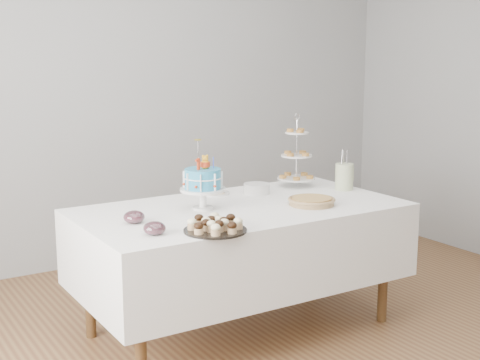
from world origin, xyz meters
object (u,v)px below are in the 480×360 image
tiered_stand (297,156)px  pastry_plate (213,192)px  pie (312,201)px  birthday_cake (203,191)px  plate_stack (257,189)px  jam_bowl_a (155,228)px  jam_bowl_b (134,217)px  cupcake_tray (215,224)px  table (241,243)px  utensil_pitcher (344,176)px

tiered_stand → pastry_plate: tiered_stand is taller
pie → pastry_plate: pie is taller
pastry_plate → birthday_cake: bearing=-127.0°
plate_stack → jam_bowl_a: jam_bowl_a is taller
pastry_plate → jam_bowl_b: jam_bowl_b is taller
pastry_plate → cupcake_tray: bearing=-118.8°
pie → jam_bowl_a: jam_bowl_a is taller
birthday_cake → jam_bowl_a: 0.59m
pie → plate_stack: size_ratio=1.70×
cupcake_tray → jam_bowl_a: size_ratio=2.84×
pie → plate_stack: (-0.10, 0.44, 0.01)m
jam_bowl_b → tiered_stand: bearing=14.2°
cupcake_tray → tiered_stand: bearing=34.2°
table → utensil_pitcher: 0.90m
birthday_cake → cupcake_tray: birthday_cake is taller
jam_bowl_a → utensil_pitcher: utensil_pitcher is taller
tiered_stand → utensil_pitcher: size_ratio=1.87×
plate_stack → jam_bowl_b: jam_bowl_b is taller
table → plate_stack: bearing=42.1°
birthday_cake → tiered_stand: bearing=6.3°
table → birthday_cake: (-0.22, 0.06, 0.34)m
tiered_stand → jam_bowl_a: size_ratio=4.34×
pie → jam_bowl_a: 1.08m
tiered_stand → plate_stack: size_ratio=2.96×
cupcake_tray → pastry_plate: (0.44, 0.80, -0.02)m
birthday_cake → pie: birthday_cake is taller
cupcake_tray → pie: 0.81m
plate_stack → jam_bowl_a: size_ratio=1.46×
plate_stack → cupcake_tray: bearing=-136.3°
tiered_stand → pie: bearing=-117.3°
utensil_pitcher → birthday_cake: bearing=-161.5°
table → jam_bowl_b: (-0.69, -0.03, 0.26)m
table → plate_stack: (0.28, 0.25, 0.26)m
jam_bowl_b → table: bearing=2.2°
cupcake_tray → tiered_stand: size_ratio=0.66×
birthday_cake → utensil_pitcher: birthday_cake is taller
pie → pastry_plate: (-0.35, 0.59, -0.01)m
jam_bowl_b → pie: bearing=-8.7°
birthday_cake → jam_bowl_a: size_ratio=3.57×
pastry_plate → pie: bearing=-59.7°
jam_bowl_b → jam_bowl_a: bearing=-90.7°
pastry_plate → jam_bowl_b: size_ratio=1.89×
table → birthday_cake: size_ratio=4.69×
jam_bowl_a → utensil_pitcher: bearing=12.5°
tiered_stand → birthday_cake: bearing=-163.5°
plate_stack → jam_bowl_a: (-0.97, -0.54, -0.00)m
jam_bowl_b → birthday_cake: bearing=9.9°
pie → jam_bowl_b: 1.08m
cupcake_tray → pastry_plate: cupcake_tray is taller
jam_bowl_a → pastry_plate: bearing=43.5°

